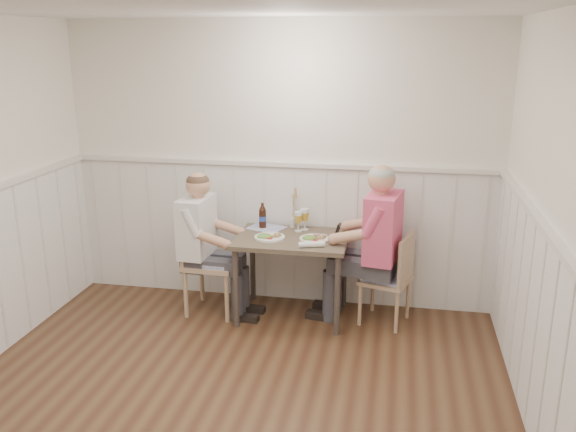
% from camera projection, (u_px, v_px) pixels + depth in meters
% --- Properties ---
extents(room_shell, '(4.04, 4.54, 2.60)m').
position_uv_depth(room_shell, '(201.00, 205.00, 3.42)').
color(room_shell, white).
rests_on(room_shell, ground).
extents(wainscot, '(4.00, 4.49, 1.34)m').
position_uv_depth(wainscot, '(237.00, 294.00, 4.30)').
color(wainscot, silver).
rests_on(wainscot, ground).
extents(dining_table, '(0.97, 0.70, 0.75)m').
position_uv_depth(dining_table, '(292.00, 248.00, 5.36)').
color(dining_table, brown).
rests_on(dining_table, ground).
extents(chair_right, '(0.48, 0.48, 0.82)m').
position_uv_depth(chair_right, '(391.00, 276.00, 5.29)').
color(chair_right, tan).
rests_on(chair_right, ground).
extents(chair_left, '(0.48, 0.48, 0.96)m').
position_uv_depth(chair_left, '(207.00, 257.00, 5.52)').
color(chair_left, tan).
rests_on(chair_left, ground).
extents(man_in_pink, '(0.72, 0.51, 1.45)m').
position_uv_depth(man_in_pink, '(377.00, 258.00, 5.24)').
color(man_in_pink, '#3F3F47').
rests_on(man_in_pink, ground).
extents(diner_cream, '(0.63, 0.44, 1.33)m').
position_uv_depth(diner_cream, '(202.00, 254.00, 5.48)').
color(diner_cream, '#3F3F47').
rests_on(diner_cream, ground).
extents(plate_man, '(0.26, 0.26, 0.07)m').
position_uv_depth(plate_man, '(313.00, 238.00, 5.25)').
color(plate_man, white).
rests_on(plate_man, dining_table).
extents(plate_diner, '(0.27, 0.27, 0.07)m').
position_uv_depth(plate_diner, '(268.00, 236.00, 5.29)').
color(plate_diner, white).
rests_on(plate_diner, dining_table).
extents(beer_glass_a, '(0.08, 0.08, 0.20)m').
position_uv_depth(beer_glass_a, '(305.00, 216.00, 5.51)').
color(beer_glass_a, silver).
rests_on(beer_glass_a, dining_table).
extents(beer_glass_b, '(0.07, 0.07, 0.18)m').
position_uv_depth(beer_glass_b, '(298.00, 218.00, 5.47)').
color(beer_glass_b, silver).
rests_on(beer_glass_b, dining_table).
extents(beer_bottle, '(0.07, 0.07, 0.24)m').
position_uv_depth(beer_bottle, '(263.00, 217.00, 5.57)').
color(beer_bottle, black).
rests_on(beer_bottle, dining_table).
extents(rolled_napkin, '(0.22, 0.11, 0.05)m').
position_uv_depth(rolled_napkin, '(312.00, 245.00, 5.07)').
color(rolled_napkin, white).
rests_on(rolled_napkin, dining_table).
extents(grass_vase, '(0.05, 0.05, 0.40)m').
position_uv_depth(grass_vase, '(292.00, 209.00, 5.58)').
color(grass_vase, silver).
rests_on(grass_vase, dining_table).
extents(gingham_mat, '(0.38, 0.34, 0.01)m').
position_uv_depth(gingham_mat, '(266.00, 228.00, 5.59)').
color(gingham_mat, '#505AA9').
rests_on(gingham_mat, dining_table).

